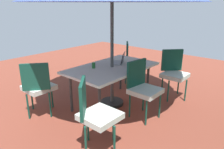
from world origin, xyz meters
TOP-DOWN VIEW (x-y plane):
  - ground_plane at (0.00, 0.00)m, footprint 10.00×10.00m
  - dining_table at (0.00, 0.00)m, footprint 1.71×1.01m
  - chair_north at (0.01, 0.69)m, footprint 0.47×0.48m
  - chair_southwest at (-1.11, -0.68)m, footprint 0.58×0.58m
  - chair_northwest at (-1.10, 0.72)m, footprint 0.59×0.59m
  - chair_southeast at (1.14, -0.67)m, footprint 0.58×0.58m
  - chair_northeast at (1.16, 0.72)m, footprint 0.59×0.59m
  - laptop at (-0.28, -0.05)m, footprint 0.40×0.37m
  - cup at (0.28, -0.20)m, footprint 0.06×0.06m

SIDE VIEW (x-z plane):
  - ground_plane at x=0.00m, z-range -0.02..0.00m
  - chair_north at x=0.01m, z-range 0.06..1.04m
  - chair_southwest at x=-1.11m, z-range 0.06..1.04m
  - chair_northwest at x=-1.10m, z-range 0.06..1.04m
  - chair_southeast at x=1.14m, z-range 0.06..1.04m
  - chair_northeast at x=1.16m, z-range 0.06..1.04m
  - dining_table at x=0.00m, z-range 0.32..1.08m
  - laptop at x=-0.28m, z-range 0.70..0.91m
  - cup at x=0.28m, z-range 0.76..0.86m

